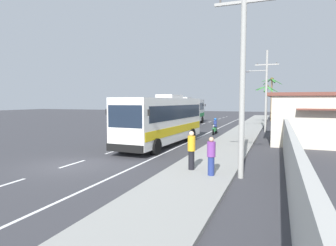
{
  "coord_description": "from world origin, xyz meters",
  "views": [
    {
      "loc": [
        10.09,
        -11.77,
        3.34
      ],
      "look_at": [
        2.5,
        8.02,
        1.7
      ],
      "focal_mm": 30.74,
      "sensor_mm": 36.0,
      "label": 1
    }
  ],
  "objects_px": {
    "motorcycle_beside_bus": "(215,128)",
    "palm_nearest": "(272,89)",
    "coach_bus_foreground": "(163,119)",
    "palm_second": "(266,95)",
    "utility_pole_nearest": "(243,74)",
    "coach_bus_far_lane": "(187,111)",
    "pedestrian_near_kerb": "(211,155)",
    "utility_pole_mid": "(265,89)",
    "pedestrian_midwalk": "(191,149)"
  },
  "relations": [
    {
      "from": "motorcycle_beside_bus",
      "to": "palm_nearest",
      "type": "xyz_separation_m",
      "value": [
        4.74,
        22.04,
        4.61
      ]
    },
    {
      "from": "coach_bus_foreground",
      "to": "motorcycle_beside_bus",
      "type": "bearing_deg",
      "value": 75.5
    },
    {
      "from": "palm_second",
      "to": "utility_pole_nearest",
      "type": "bearing_deg",
      "value": -89.66
    },
    {
      "from": "coach_bus_far_lane",
      "to": "palm_nearest",
      "type": "distance_m",
      "value": 16.62
    },
    {
      "from": "motorcycle_beside_bus",
      "to": "pedestrian_near_kerb",
      "type": "bearing_deg",
      "value": -78.83
    },
    {
      "from": "utility_pole_mid",
      "to": "palm_second",
      "type": "distance_m",
      "value": 11.51
    },
    {
      "from": "motorcycle_beside_bus",
      "to": "utility_pole_mid",
      "type": "distance_m",
      "value": 7.23
    },
    {
      "from": "motorcycle_beside_bus",
      "to": "palm_second",
      "type": "height_order",
      "value": "palm_second"
    },
    {
      "from": "utility_pole_nearest",
      "to": "palm_second",
      "type": "xyz_separation_m",
      "value": [
        -0.19,
        31.21,
        -0.26
      ]
    },
    {
      "from": "pedestrian_near_kerb",
      "to": "utility_pole_nearest",
      "type": "height_order",
      "value": "utility_pole_nearest"
    },
    {
      "from": "coach_bus_far_lane",
      "to": "palm_nearest",
      "type": "height_order",
      "value": "palm_nearest"
    },
    {
      "from": "pedestrian_near_kerb",
      "to": "palm_nearest",
      "type": "height_order",
      "value": "palm_nearest"
    },
    {
      "from": "coach_bus_foreground",
      "to": "pedestrian_midwalk",
      "type": "distance_m",
      "value": 8.34
    },
    {
      "from": "coach_bus_foreground",
      "to": "motorcycle_beside_bus",
      "type": "xyz_separation_m",
      "value": [
        2.18,
        8.44,
        -1.32
      ]
    },
    {
      "from": "coach_bus_far_lane",
      "to": "motorcycle_beside_bus",
      "type": "relative_size",
      "value": 6.26
    },
    {
      "from": "coach_bus_far_lane",
      "to": "utility_pole_nearest",
      "type": "distance_m",
      "value": 27.5
    },
    {
      "from": "pedestrian_near_kerb",
      "to": "palm_nearest",
      "type": "xyz_separation_m",
      "value": [
        1.54,
        38.27,
        4.27
      ]
    },
    {
      "from": "pedestrian_midwalk",
      "to": "palm_second",
      "type": "bearing_deg",
      "value": 131.51
    },
    {
      "from": "pedestrian_midwalk",
      "to": "palm_second",
      "type": "xyz_separation_m",
      "value": [
        2.08,
        31.04,
        3.11
      ]
    },
    {
      "from": "utility_pole_nearest",
      "to": "palm_nearest",
      "type": "height_order",
      "value": "utility_pole_nearest"
    },
    {
      "from": "coach_bus_foreground",
      "to": "utility_pole_nearest",
      "type": "xyz_separation_m",
      "value": [
        6.57,
        -7.26,
        2.48
      ]
    },
    {
      "from": "pedestrian_near_kerb",
      "to": "utility_pole_mid",
      "type": "bearing_deg",
      "value": -102.98
    },
    {
      "from": "coach_bus_far_lane",
      "to": "palm_second",
      "type": "relative_size",
      "value": 2.16
    },
    {
      "from": "coach_bus_far_lane",
      "to": "utility_pole_nearest",
      "type": "bearing_deg",
      "value": -67.96
    },
    {
      "from": "coach_bus_far_lane",
      "to": "pedestrian_midwalk",
      "type": "bearing_deg",
      "value": -72.39
    },
    {
      "from": "pedestrian_midwalk",
      "to": "utility_pole_nearest",
      "type": "relative_size",
      "value": 0.21
    },
    {
      "from": "coach_bus_far_lane",
      "to": "coach_bus_foreground",
      "type": "bearing_deg",
      "value": -78.45
    },
    {
      "from": "pedestrian_near_kerb",
      "to": "palm_second",
      "type": "bearing_deg",
      "value": -101.07
    },
    {
      "from": "pedestrian_midwalk",
      "to": "coach_bus_foreground",
      "type": "bearing_deg",
      "value": 166.59
    },
    {
      "from": "coach_bus_foreground",
      "to": "coach_bus_far_lane",
      "type": "distance_m",
      "value": 18.5
    },
    {
      "from": "motorcycle_beside_bus",
      "to": "palm_second",
      "type": "relative_size",
      "value": 0.35
    },
    {
      "from": "coach_bus_foreground",
      "to": "palm_second",
      "type": "relative_size",
      "value": 1.89
    },
    {
      "from": "utility_pole_nearest",
      "to": "palm_nearest",
      "type": "xyz_separation_m",
      "value": [
        0.35,
        37.73,
        0.81
      ]
    },
    {
      "from": "palm_second",
      "to": "pedestrian_near_kerb",
      "type": "bearing_deg",
      "value": -91.8
    },
    {
      "from": "palm_nearest",
      "to": "utility_pole_mid",
      "type": "bearing_deg",
      "value": -90.72
    },
    {
      "from": "coach_bus_foreground",
      "to": "palm_second",
      "type": "height_order",
      "value": "palm_second"
    },
    {
      "from": "utility_pole_mid",
      "to": "palm_second",
      "type": "bearing_deg",
      "value": 91.57
    },
    {
      "from": "coach_bus_far_lane",
      "to": "motorcycle_beside_bus",
      "type": "xyz_separation_m",
      "value": [
        5.89,
        -9.69,
        -1.32
      ]
    },
    {
      "from": "pedestrian_near_kerb",
      "to": "palm_nearest",
      "type": "distance_m",
      "value": 38.54
    },
    {
      "from": "motorcycle_beside_bus",
      "to": "coach_bus_foreground",
      "type": "bearing_deg",
      "value": -104.5
    },
    {
      "from": "coach_bus_far_lane",
      "to": "palm_nearest",
      "type": "xyz_separation_m",
      "value": [
        10.63,
        12.34,
        3.29
      ]
    },
    {
      "from": "pedestrian_midwalk",
      "to": "utility_pole_nearest",
      "type": "xyz_separation_m",
      "value": [
        2.27,
        -0.17,
        3.37
      ]
    },
    {
      "from": "utility_pole_mid",
      "to": "pedestrian_near_kerb",
      "type": "bearing_deg",
      "value": -93.71
    },
    {
      "from": "coach_bus_far_lane",
      "to": "utility_pole_nearest",
      "type": "height_order",
      "value": "utility_pole_nearest"
    },
    {
      "from": "coach_bus_foreground",
      "to": "pedestrian_near_kerb",
      "type": "relative_size",
      "value": 6.45
    },
    {
      "from": "utility_pole_mid",
      "to": "palm_nearest",
      "type": "bearing_deg",
      "value": 89.28
    },
    {
      "from": "utility_pole_nearest",
      "to": "coach_bus_far_lane",
      "type": "bearing_deg",
      "value": 112.04
    },
    {
      "from": "coach_bus_far_lane",
      "to": "pedestrian_midwalk",
      "type": "distance_m",
      "value": 26.47
    },
    {
      "from": "palm_nearest",
      "to": "pedestrian_near_kerb",
      "type": "bearing_deg",
      "value": -92.3
    },
    {
      "from": "coach_bus_foreground",
      "to": "pedestrian_near_kerb",
      "type": "distance_m",
      "value": 9.53
    }
  ]
}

